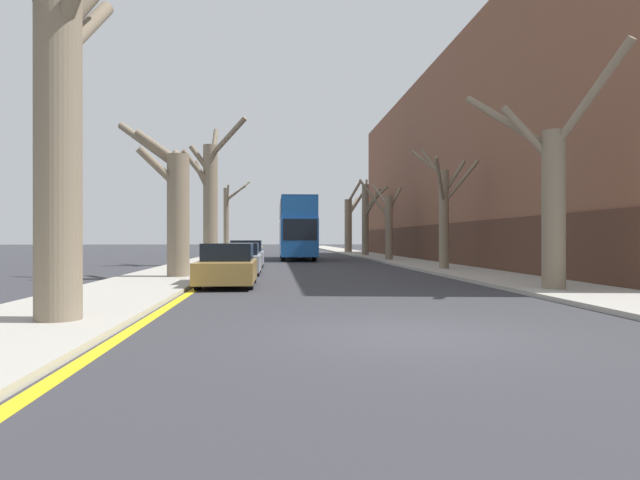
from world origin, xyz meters
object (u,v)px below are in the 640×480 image
at_px(street_tree_left_3, 227,220).
at_px(parked_car_0, 228,266).
at_px(street_tree_left_2, 210,196).
at_px(parked_car_2, 246,255).
at_px(street_tree_right_0, 552,194).
at_px(street_tree_left_1, 174,204).
at_px(street_tree_right_3, 366,217).
at_px(street_tree_right_1, 444,210).
at_px(parked_car_1, 239,259).
at_px(street_tree_right_2, 387,222).
at_px(street_tree_right_4, 349,222).
at_px(double_decker_bus, 297,226).
at_px(street_tree_left_0, 61,112).

height_order(street_tree_left_3, parked_car_0, street_tree_left_3).
bearing_deg(street_tree_left_2, parked_car_2, -40.95).
bearing_deg(parked_car_2, street_tree_right_0, -58.55).
height_order(street_tree_left_1, street_tree_right_3, street_tree_right_3).
xyz_separation_m(street_tree_right_1, parked_car_1, (-9.88, -2.04, -2.32)).
bearing_deg(parked_car_2, street_tree_right_2, 39.97).
bearing_deg(street_tree_right_4, street_tree_left_1, -106.91).
xyz_separation_m(street_tree_left_1, parked_car_0, (2.33, -3.42, -2.25)).
bearing_deg(double_decker_bus, street_tree_left_1, -104.98).
xyz_separation_m(street_tree_right_2, parked_car_1, (-9.54, -14.41, -2.09)).
height_order(street_tree_left_1, parked_car_2, street_tree_left_1).
bearing_deg(street_tree_left_3, double_decker_bus, -11.50).
distance_m(street_tree_left_2, parked_car_2, 4.44).
height_order(street_tree_right_0, parked_car_2, street_tree_right_0).
height_order(street_tree_right_0, street_tree_right_4, street_tree_right_4).
xyz_separation_m(double_decker_bus, parked_car_1, (-3.26, -18.01, -1.91)).
bearing_deg(street_tree_left_1, street_tree_left_2, 89.25).
bearing_deg(parked_car_0, street_tree_right_0, -17.64).
bearing_deg(parked_car_0, street_tree_left_0, -105.01).
distance_m(parked_car_0, parked_car_2, 12.71).
distance_m(street_tree_left_2, parked_car_0, 15.15).
bearing_deg(street_tree_left_2, street_tree_right_0, -56.19).
relative_size(street_tree_left_1, street_tree_right_2, 1.08).
relative_size(street_tree_right_3, street_tree_right_4, 0.92).
xyz_separation_m(street_tree_right_0, street_tree_right_1, (0.23, 11.40, 0.08)).
height_order(street_tree_left_2, street_tree_right_1, street_tree_left_2).
bearing_deg(street_tree_right_2, parked_car_2, -140.03).
xyz_separation_m(street_tree_right_1, parked_car_2, (-9.88, 4.38, -2.29)).
bearing_deg(parked_car_0, street_tree_left_3, 94.70).
relative_size(street_tree_left_0, double_decker_bus, 0.76).
bearing_deg(street_tree_left_2, street_tree_right_1, -27.48).
distance_m(street_tree_right_0, parked_car_0, 10.37).
bearing_deg(street_tree_right_1, parked_car_0, -139.85).
height_order(street_tree_right_4, parked_car_1, street_tree_right_4).
height_order(street_tree_left_0, street_tree_right_0, street_tree_left_0).
bearing_deg(street_tree_right_0, parked_car_2, 121.45).
bearing_deg(street_tree_right_0, street_tree_right_2, 90.25).
bearing_deg(street_tree_right_4, parked_car_2, -107.75).
xyz_separation_m(street_tree_right_4, parked_car_0, (-9.79, -43.30, -2.72)).
xyz_separation_m(street_tree_left_2, street_tree_right_4, (11.98, 28.70, -0.67)).
relative_size(street_tree_left_0, street_tree_left_2, 0.99).
bearing_deg(double_decker_bus, street_tree_left_0, -99.59).
relative_size(street_tree_left_1, street_tree_left_2, 0.75).
bearing_deg(street_tree_right_3, parked_car_0, -107.24).
relative_size(street_tree_right_0, street_tree_right_1, 1.12).
bearing_deg(street_tree_right_3, street_tree_right_0, -90.28).
bearing_deg(street_tree_right_1, parked_car_1, -168.33).
xyz_separation_m(street_tree_right_0, parked_car_0, (-9.65, 3.07, -2.23)).
xyz_separation_m(street_tree_right_4, double_decker_bus, (-6.53, -19.00, -0.82)).
distance_m(street_tree_left_2, street_tree_right_0, 21.30).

